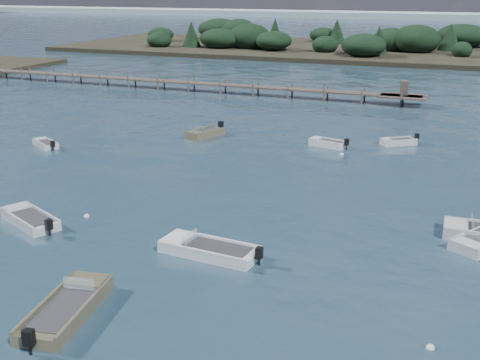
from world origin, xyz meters
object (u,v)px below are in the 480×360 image
at_px(tender_far_grey_b, 398,143).
at_px(jetty, 191,83).
at_px(tender_far_white, 328,144).
at_px(dinghy_mid_white_a, 209,252).
at_px(dinghy_extra_b, 205,134).
at_px(dinghy_mid_grey, 30,221).
at_px(tender_far_grey, 45,145).
at_px(dinghy_near_olive, 67,311).

relative_size(tender_far_grey_b, jetty, 0.05).
relative_size(tender_far_grey_b, tender_far_white, 0.90).
relative_size(dinghy_mid_white_a, jetty, 0.08).
xyz_separation_m(tender_far_white, dinghy_extra_b, (-10.70, -0.69, 0.02)).
xyz_separation_m(dinghy_mid_grey, jetty, (-11.13, 42.65, 0.83)).
relative_size(tender_far_grey_b, dinghy_extra_b, 0.74).
bearing_deg(tender_far_grey, dinghy_mid_grey, -53.75).
distance_m(dinghy_mid_white_a, tender_far_grey, 25.08).
height_order(tender_far_grey, jetty, jetty).
bearing_deg(dinghy_mid_white_a, tender_far_grey_b, 77.37).
bearing_deg(dinghy_mid_white_a, tender_far_grey, 146.69).
bearing_deg(tender_far_white, dinghy_mid_grey, -116.54).
height_order(tender_far_grey, dinghy_extra_b, dinghy_extra_b).
bearing_deg(dinghy_extra_b, tender_far_grey, -143.08).
relative_size(tender_far_grey_b, tender_far_grey, 0.98).
distance_m(tender_far_grey_b, dinghy_mid_white_a, 25.74).
xyz_separation_m(tender_far_grey_b, jetty, (-27.62, 17.52, 0.83)).
height_order(tender_far_grey_b, dinghy_extra_b, dinghy_extra_b).
xyz_separation_m(dinghy_near_olive, tender_far_grey_b, (8.54, 32.34, -0.02)).
relative_size(dinghy_mid_grey, dinghy_near_olive, 0.82).
bearing_deg(jetty, dinghy_mid_grey, -75.37).
bearing_deg(tender_far_grey, tender_far_grey_b, 23.11).
xyz_separation_m(dinghy_near_olive, jetty, (-19.07, 49.86, 0.81)).
bearing_deg(tender_far_white, tender_far_grey, -157.90).
xyz_separation_m(dinghy_near_olive, dinghy_extra_b, (-7.44, 28.97, 0.01)).
relative_size(tender_far_white, dinghy_extra_b, 0.83).
distance_m(tender_far_grey_b, dinghy_extra_b, 16.34).
height_order(dinghy_extra_b, jetty, jetty).
distance_m(dinghy_near_olive, dinghy_mid_white_a, 7.79).
height_order(dinghy_mid_white_a, tender_far_grey, dinghy_mid_white_a).
distance_m(dinghy_mid_grey, tender_far_grey, 17.09).
relative_size(dinghy_mid_white_a, dinghy_extra_b, 1.30).
bearing_deg(jetty, dinghy_near_olive, -69.07).
height_order(dinghy_mid_white_a, tender_far_white, dinghy_mid_white_a).
xyz_separation_m(tender_far_white, tender_far_grey, (-21.31, -8.65, -0.02)).
height_order(tender_far_white, dinghy_extra_b, dinghy_extra_b).
distance_m(dinghy_extra_b, jetty, 23.93).
xyz_separation_m(tender_far_grey_b, dinghy_mid_white_a, (-5.63, -25.12, 0.00)).
distance_m(tender_far_grey_b, tender_far_grey, 28.91).
bearing_deg(dinghy_near_olive, dinghy_mid_grey, 137.74).
bearing_deg(tender_far_grey_b, dinghy_extra_b, -168.07).
distance_m(dinghy_near_olive, tender_far_white, 29.83).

